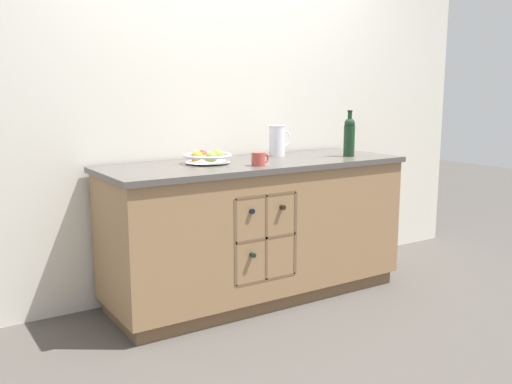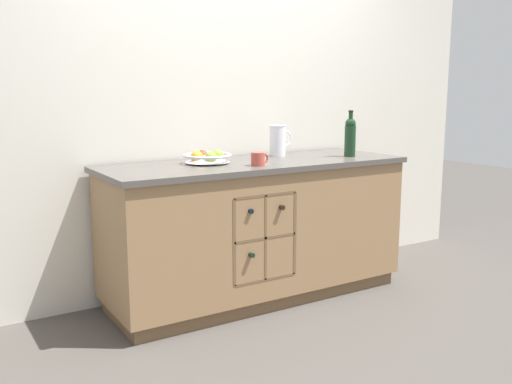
# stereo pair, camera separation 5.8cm
# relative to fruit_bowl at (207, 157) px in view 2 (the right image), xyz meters

# --- Properties ---
(ground_plane) EXTENTS (14.00, 14.00, 0.00)m
(ground_plane) POSITION_rel_fruit_bowl_xyz_m (0.31, -0.07, -0.94)
(ground_plane) COLOR #4C4742
(back_wall) EXTENTS (4.40, 0.06, 2.55)m
(back_wall) POSITION_rel_fruit_bowl_xyz_m (0.31, 0.32, 0.34)
(back_wall) COLOR silver
(back_wall) RESTS_ON ground_plane
(kitchen_island) EXTENTS (1.99, 0.69, 0.90)m
(kitchen_island) POSITION_rel_fruit_bowl_xyz_m (0.31, -0.07, -0.48)
(kitchen_island) COLOR brown
(kitchen_island) RESTS_ON ground_plane
(fruit_bowl) EXTENTS (0.30, 0.30, 0.08)m
(fruit_bowl) POSITION_rel_fruit_bowl_xyz_m (0.00, 0.00, 0.00)
(fruit_bowl) COLOR silver
(fruit_bowl) RESTS_ON kitchen_island
(white_pitcher) EXTENTS (0.17, 0.11, 0.21)m
(white_pitcher) POSITION_rel_fruit_bowl_xyz_m (0.60, 0.10, 0.07)
(white_pitcher) COLOR white
(white_pitcher) RESTS_ON kitchen_island
(ceramic_mug) EXTENTS (0.12, 0.08, 0.08)m
(ceramic_mug) POSITION_rel_fruit_bowl_xyz_m (0.22, -0.25, 0.00)
(ceramic_mug) COLOR #B7473D
(ceramic_mug) RESTS_ON kitchen_island
(standing_wine_bottle) EXTENTS (0.08, 0.08, 0.31)m
(standing_wine_bottle) POSITION_rel_fruit_bowl_xyz_m (1.00, -0.18, 0.10)
(standing_wine_bottle) COLOR #19381E
(standing_wine_bottle) RESTS_ON kitchen_island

